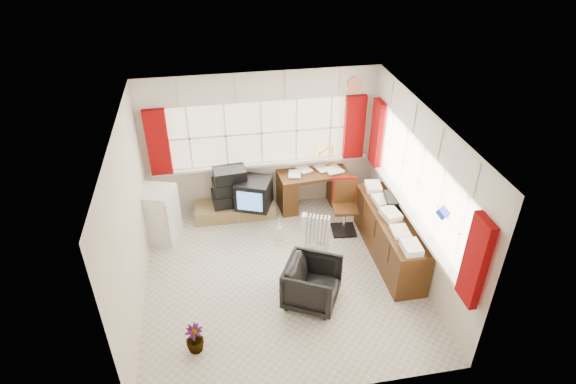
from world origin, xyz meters
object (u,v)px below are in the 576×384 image
Objects in this scene: desk_lamp at (332,150)px; crt_tv at (254,193)px; office_chair at (312,283)px; tv_bench at (235,209)px; mini_fridge at (159,214)px; radiator at (317,234)px; desk at (312,187)px; task_chair at (344,203)px; credenza at (389,235)px.

crt_tv is (-1.47, -0.38, -0.50)m from desk_lamp.
office_chair reaches higher than tv_bench.
desk_lamp is 3.17m from mini_fridge.
crt_tv is (0.33, -0.12, 0.38)m from tv_bench.
radiator is 1.35m from crt_tv.
desk_lamp is 0.47× the size of mini_fridge.
mini_fridge is at bearing 164.22° from radiator.
desk is 2.12× the size of radiator.
desk is 1.11m from crt_tv.
task_chair is 1.31× the size of office_chair.
radiator is (0.34, 1.18, -0.09)m from office_chair.
crt_tv is at bearing 10.10° from mini_fridge.
crt_tv is (-1.08, -0.20, 0.11)m from desk.
credenza is (1.39, 0.76, 0.06)m from office_chair.
credenza is at bearing -33.71° from tv_bench.
tv_bench is (-1.23, 1.11, -0.12)m from radiator.
radiator is 0.65× the size of mini_fridge.
desk is at bearing 115.73° from task_chair.
task_chair is 1.84m from office_chair.
credenza reaches higher than radiator.
task_chair reaches higher than radiator.
radiator is 2.58m from mini_fridge.
credenza is 2.80× the size of crt_tv.
desk_lamp is 1.93m from credenza.
crt_tv reaches higher than office_chair.
credenza is 2.40m from crt_tv.
task_chair is at bearing 37.18° from radiator.
task_chair reaches higher than desk.
desk is at bearing 14.91° from office_chair.
task_chair is at bearing -21.10° from crt_tv.
tv_bench is 1.36m from mini_fridge.
mini_fridge is at bearing -169.65° from desk.
credenza is (1.05, -0.41, 0.15)m from radiator.
tv_bench is at bearing 48.78° from office_chair.
crt_tv is at bearing 158.90° from task_chair.
desk_lamp is 1.59m from crt_tv.
tv_bench is at bearing 159.03° from task_chair.
desk_lamp is 1.06m from task_chair.
desk is 1.33× the size of task_chair.
tv_bench is at bearing -176.77° from desk.
radiator is at bearing -47.73° from crt_tv.
desk_lamp reaches higher than radiator.
task_chair is 0.98m from credenza.
desk_lamp is at bearing 89.07° from task_chair.
credenza is at bearing -21.45° from radiator.
crt_tv reaches higher than desk.
mini_fridge reaches higher than office_chair.
office_chair is 2.46m from tv_bench.
crt_tv reaches higher than tv_bench.
radiator is at bearing -42.04° from tv_bench.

